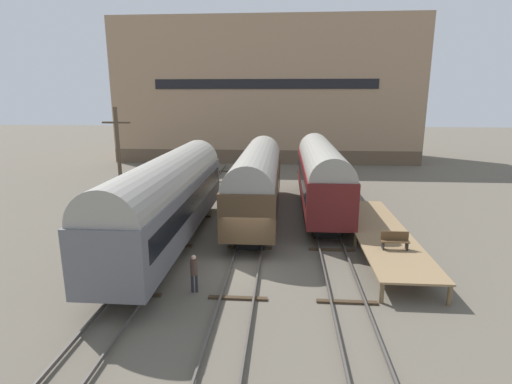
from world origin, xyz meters
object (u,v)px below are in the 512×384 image
(train_car_grey, at_px, (168,196))
(bench, at_px, (395,240))
(person_worker, at_px, (194,270))
(train_car_brown, at_px, (257,178))
(utility_pole, at_px, (120,168))
(train_car_maroon, at_px, (321,172))

(train_car_grey, relative_size, bench, 12.32)
(bench, distance_m, person_worker, 10.26)
(bench, height_order, person_worker, bench)
(train_car_brown, relative_size, person_worker, 9.28)
(train_car_grey, bearing_deg, utility_pole, 145.08)
(train_car_grey, height_order, person_worker, train_car_grey)
(train_car_brown, bearing_deg, person_worker, -99.74)
(train_car_brown, height_order, bench, train_car_brown)
(train_car_brown, distance_m, bench, 11.46)
(train_car_maroon, xyz_separation_m, bench, (2.92, -10.56, -1.48))
(train_car_maroon, distance_m, utility_pole, 14.56)
(train_car_maroon, xyz_separation_m, train_car_brown, (-4.72, -2.14, -0.07))
(train_car_brown, xyz_separation_m, utility_pole, (-8.65, -3.51, 1.24))
(bench, bearing_deg, utility_pole, 163.24)
(train_car_grey, bearing_deg, train_car_brown, 52.92)
(train_car_grey, height_order, train_car_brown, train_car_grey)
(person_worker, relative_size, utility_pole, 0.22)
(train_car_maroon, height_order, train_car_brown, train_car_maroon)
(utility_pole, bearing_deg, train_car_grey, -34.92)
(train_car_maroon, xyz_separation_m, train_car_grey, (-9.45, -8.39, 0.05))
(train_car_maroon, relative_size, train_car_brown, 0.98)
(bench, xyz_separation_m, person_worker, (-9.67, -3.40, -0.43))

